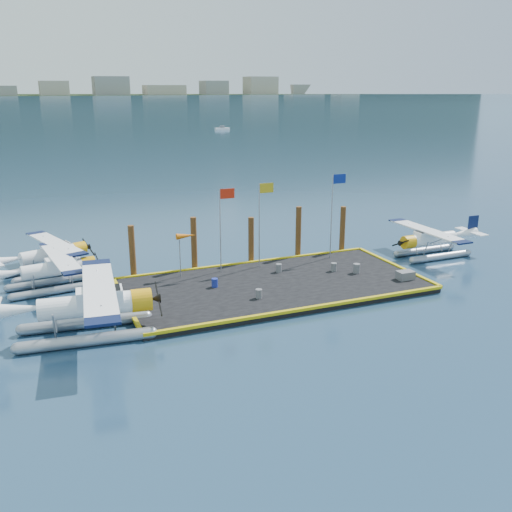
# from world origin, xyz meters

# --- Properties ---
(ground) EXTENTS (4000.00, 4000.00, 0.00)m
(ground) POSITION_xyz_m (0.00, 0.00, 0.00)
(ground) COLOR navy
(ground) RESTS_ON ground
(dock) EXTENTS (20.00, 10.00, 0.40)m
(dock) POSITION_xyz_m (0.00, 0.00, 0.20)
(dock) COLOR black
(dock) RESTS_ON ground
(dock_bumpers) EXTENTS (20.25, 10.25, 0.18)m
(dock_bumpers) POSITION_xyz_m (0.00, 0.00, 0.49)
(dock_bumpers) COLOR #C2AA0B
(dock_bumpers) RESTS_ON dock
(far_backdrop) EXTENTS (3050.00, 2050.00, 810.00)m
(far_backdrop) POSITION_xyz_m (239.91, 1737.52, 9.45)
(far_backdrop) COLOR black
(far_backdrop) RESTS_ON ground
(seaplane_a) EXTENTS (9.64, 10.63, 3.76)m
(seaplane_a) POSITION_xyz_m (-12.33, -3.25, 1.64)
(seaplane_a) COLOR #9498A1
(seaplane_a) RESTS_ON ground
(seaplane_b) EXTENTS (7.71, 8.50, 3.01)m
(seaplane_b) POSITION_xyz_m (-13.63, 5.53, 1.31)
(seaplane_b) COLOR #9498A1
(seaplane_b) RESTS_ON ground
(seaplane_c) EXTENTS (7.87, 8.41, 3.01)m
(seaplane_c) POSITION_xyz_m (-13.70, 9.36, 1.31)
(seaplane_c) COLOR #9498A1
(seaplane_c) RESTS_ON ground
(seaplane_d) EXTENTS (7.76, 8.54, 3.05)m
(seaplane_d) POSITION_xyz_m (14.64, 2.03, 1.33)
(seaplane_d) COLOR #9498A1
(seaplane_d) RESTS_ON ground
(drum_0) EXTENTS (0.42, 0.42, 0.59)m
(drum_0) POSITION_xyz_m (-3.98, 0.77, 0.69)
(drum_0) COLOR navy
(drum_0) RESTS_ON dock
(drum_2) EXTENTS (0.49, 0.49, 0.68)m
(drum_2) POSITION_xyz_m (6.35, -0.28, 0.74)
(drum_2) COLOR #5D5D62
(drum_2) RESTS_ON dock
(drum_3) EXTENTS (0.42, 0.42, 0.60)m
(drum_3) POSITION_xyz_m (-2.08, -2.28, 0.70)
(drum_3) COLOR #5D5D62
(drum_3) RESTS_ON dock
(drum_4) EXTENTS (0.43, 0.43, 0.60)m
(drum_4) POSITION_xyz_m (5.07, 0.74, 0.70)
(drum_4) COLOR #5D5D62
(drum_4) RESTS_ON dock
(drum_5) EXTENTS (0.43, 0.43, 0.60)m
(drum_5) POSITION_xyz_m (1.29, 2.06, 0.70)
(drum_5) COLOR #5D5D62
(drum_5) RESTS_ON dock
(crate) EXTENTS (1.16, 0.78, 0.58)m
(crate) POSITION_xyz_m (8.75, -2.75, 0.69)
(crate) COLOR #5D5D62
(crate) RESTS_ON dock
(flagpole_red) EXTENTS (1.14, 0.08, 6.00)m
(flagpole_red) POSITION_xyz_m (-2.29, 3.80, 4.40)
(flagpole_red) COLOR #96969E
(flagpole_red) RESTS_ON dock
(flagpole_yellow) EXTENTS (1.14, 0.08, 6.20)m
(flagpole_yellow) POSITION_xyz_m (0.70, 3.80, 4.51)
(flagpole_yellow) COLOR #96969E
(flagpole_yellow) RESTS_ON dock
(flagpole_blue) EXTENTS (1.14, 0.08, 6.50)m
(flagpole_blue) POSITION_xyz_m (6.70, 3.80, 4.69)
(flagpole_blue) COLOR #96969E
(flagpole_blue) RESTS_ON dock
(windsock) EXTENTS (1.40, 0.44, 3.12)m
(windsock) POSITION_xyz_m (-5.03, 3.80, 3.23)
(windsock) COLOR #96969E
(windsock) RESTS_ON dock
(piling_0) EXTENTS (0.44, 0.44, 4.00)m
(piling_0) POSITION_xyz_m (-8.50, 5.40, 2.00)
(piling_0) COLOR #482C14
(piling_0) RESTS_ON ground
(piling_1) EXTENTS (0.44, 0.44, 4.20)m
(piling_1) POSITION_xyz_m (-4.00, 5.40, 2.10)
(piling_1) COLOR #482C14
(piling_1) RESTS_ON ground
(piling_2) EXTENTS (0.44, 0.44, 3.80)m
(piling_2) POSITION_xyz_m (0.50, 5.40, 1.90)
(piling_2) COLOR #482C14
(piling_2) RESTS_ON ground
(piling_3) EXTENTS (0.44, 0.44, 4.30)m
(piling_3) POSITION_xyz_m (4.50, 5.40, 2.15)
(piling_3) COLOR #482C14
(piling_3) RESTS_ON ground
(piling_4) EXTENTS (0.44, 0.44, 4.00)m
(piling_4) POSITION_xyz_m (8.50, 5.40, 2.00)
(piling_4) COLOR #482C14
(piling_4) RESTS_ON ground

